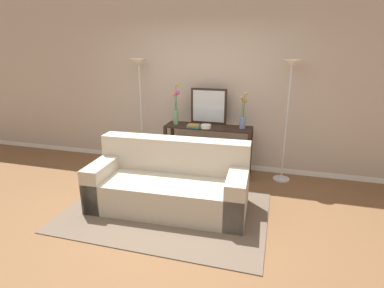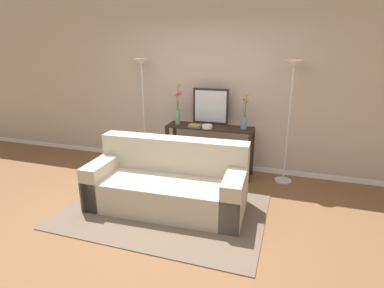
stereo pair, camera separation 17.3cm
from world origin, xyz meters
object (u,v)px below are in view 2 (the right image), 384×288
at_px(console_table, 210,141).
at_px(vase_short_flowers, 245,117).
at_px(wall_mirror, 211,106).
at_px(floor_lamp_right, 292,88).
at_px(vase_tall_flowers, 178,110).
at_px(fruit_bowl, 207,126).
at_px(book_stack, 195,126).
at_px(book_row_under_console, 188,168).
at_px(floor_lamp_left, 142,83).
at_px(couch, 168,184).

height_order(console_table, vase_short_flowers, vase_short_flowers).
bearing_deg(wall_mirror, floor_lamp_right, -4.78).
height_order(vase_tall_flowers, fruit_bowl, vase_tall_flowers).
relative_size(floor_lamp_right, fruit_bowl, 11.08).
height_order(vase_short_flowers, fruit_bowl, vase_short_flowers).
distance_m(book_stack, book_row_under_console, 0.82).
bearing_deg(book_row_under_console, console_table, 0.00).
bearing_deg(vase_tall_flowers, floor_lamp_right, 2.70).
relative_size(wall_mirror, vase_tall_flowers, 0.89).
bearing_deg(wall_mirror, fruit_bowl, -84.61).
distance_m(floor_lamp_left, floor_lamp_right, 2.41).
distance_m(wall_mirror, vase_short_flowers, 0.61).
bearing_deg(book_row_under_console, couch, -82.91).
height_order(floor_lamp_right, vase_short_flowers, floor_lamp_right).
xyz_separation_m(couch, book_stack, (0.03, 1.10, 0.53)).
relative_size(fruit_bowl, book_stack, 0.77).
bearing_deg(book_stack, console_table, 32.30).
bearing_deg(floor_lamp_left, wall_mirror, 5.09).
bearing_deg(book_stack, vase_tall_flowers, 161.51).
bearing_deg(floor_lamp_left, couch, -53.03).
relative_size(floor_lamp_left, vase_tall_flowers, 2.79).
xyz_separation_m(couch, wall_mirror, (0.19, 1.40, 0.80)).
distance_m(couch, book_stack, 1.22).
bearing_deg(floor_lamp_left, vase_tall_flowers, -7.03).
distance_m(floor_lamp_right, vase_short_flowers, 0.80).
relative_size(couch, vase_short_flowers, 3.55).
xyz_separation_m(book_stack, book_row_under_console, (-0.18, 0.13, -0.79)).
bearing_deg(vase_short_flowers, vase_tall_flowers, -178.15).
bearing_deg(book_stack, book_row_under_console, 143.90).
bearing_deg(wall_mirror, vase_tall_flowers, -159.61).
relative_size(floor_lamp_left, vase_short_flowers, 3.19).
distance_m(floor_lamp_left, vase_tall_flowers, 0.78).
xyz_separation_m(wall_mirror, vase_short_flowers, (0.59, -0.15, -0.10)).
relative_size(couch, book_stack, 9.45).
bearing_deg(vase_tall_flowers, wall_mirror, 20.39).
distance_m(vase_tall_flowers, book_row_under_console, 1.02).
bearing_deg(fruit_bowl, book_stack, -179.55).
bearing_deg(floor_lamp_left, fruit_bowl, -9.13).
height_order(floor_lamp_left, vase_short_flowers, floor_lamp_left).
xyz_separation_m(vase_short_flowers, book_row_under_console, (-0.93, -0.02, -0.96)).
bearing_deg(fruit_bowl, vase_tall_flowers, 168.26).
relative_size(couch, wall_mirror, 3.47).
relative_size(vase_short_flowers, book_stack, 2.66).
bearing_deg(floor_lamp_right, couch, -138.01).
distance_m(wall_mirror, vase_tall_flowers, 0.54).
distance_m(wall_mirror, book_stack, 0.44).
xyz_separation_m(floor_lamp_left, book_stack, (1.00, -0.19, -0.62)).
distance_m(wall_mirror, book_row_under_console, 1.13).
bearing_deg(book_stack, floor_lamp_left, 169.04).
xyz_separation_m(floor_lamp_left, fruit_bowl, (1.19, -0.19, -0.61)).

